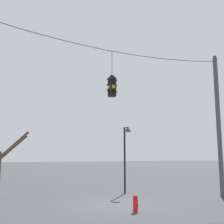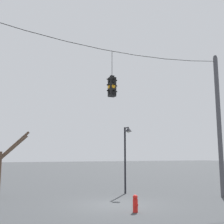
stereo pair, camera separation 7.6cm
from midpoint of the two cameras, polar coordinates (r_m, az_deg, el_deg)
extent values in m
plane|color=#383A3D|center=(15.00, 1.09, -18.28)|extent=(200.00, 200.00, 0.00)
cylinder|color=#4C4C51|center=(18.78, 21.04, -2.41)|extent=(0.27, 0.27, 8.75)
sphere|color=#4C4C51|center=(19.73, 20.32, 10.48)|extent=(0.22, 0.22, 0.22)
cylinder|color=black|center=(14.15, -21.40, 16.46)|extent=(2.00, 0.03, 0.30)
cylinder|color=black|center=(14.29, -13.20, 14.83)|extent=(1.99, 0.03, 0.21)
cylinder|color=black|center=(14.73, -5.43, 13.32)|extent=(1.99, 0.03, 0.12)
cylinder|color=black|center=(15.46, 1.68, 12.02)|extent=(1.99, 0.03, 0.03)
cylinder|color=black|center=(16.42, 7.99, 10.99)|extent=(1.99, 0.03, 0.12)
cylinder|color=black|center=(17.59, 13.50, 10.26)|extent=(1.99, 0.03, 0.21)
cylinder|color=black|center=(18.92, 18.25, 9.80)|extent=(2.00, 0.03, 0.30)
cube|color=black|center=(14.68, 0.15, 5.09)|extent=(0.34, 0.34, 1.02)
cube|color=black|center=(14.82, 0.15, 7.19)|extent=(0.19, 0.19, 0.10)
cylinder|color=black|center=(15.04, 0.15, 9.85)|extent=(0.02, 0.02, 1.35)
cylinder|color=black|center=(14.59, 0.46, 6.41)|extent=(0.20, 0.03, 0.20)
cylinder|color=black|center=(14.58, 0.54, 6.80)|extent=(0.07, 0.12, 0.07)
cylinder|color=orange|center=(14.51, 0.46, 5.25)|extent=(0.20, 0.03, 0.20)
cylinder|color=black|center=(14.50, 0.54, 5.63)|extent=(0.07, 0.12, 0.07)
cylinder|color=black|center=(14.44, 0.47, 4.07)|extent=(0.20, 0.03, 0.20)
cylinder|color=black|center=(14.42, 0.54, 4.46)|extent=(0.07, 0.12, 0.07)
cylinder|color=black|center=(14.91, -0.16, 6.08)|extent=(0.20, 0.03, 0.20)
cylinder|color=black|center=(14.98, -0.23, 6.37)|extent=(0.07, 0.12, 0.07)
cylinder|color=orange|center=(14.84, -0.16, 4.93)|extent=(0.20, 0.03, 0.20)
cylinder|color=black|center=(14.90, -0.24, 5.23)|extent=(0.07, 0.12, 0.07)
cylinder|color=black|center=(14.77, -0.16, 3.78)|extent=(0.20, 0.03, 0.20)
cylinder|color=black|center=(14.83, -0.24, 4.09)|extent=(0.07, 0.12, 0.07)
cylinder|color=black|center=(14.68, -0.51, 6.32)|extent=(0.03, 0.20, 0.20)
cylinder|color=black|center=(14.68, -0.67, 6.68)|extent=(0.12, 0.07, 0.07)
cylinder|color=orange|center=(14.60, -0.51, 5.16)|extent=(0.03, 0.20, 0.20)
cylinder|color=black|center=(14.60, -0.67, 5.53)|extent=(0.12, 0.07, 0.07)
cylinder|color=black|center=(14.53, -0.51, 3.99)|extent=(0.03, 0.20, 0.20)
cylinder|color=black|center=(14.53, -0.67, 4.36)|extent=(0.12, 0.07, 0.07)
cylinder|color=black|center=(14.83, 0.80, 6.16)|extent=(0.03, 0.20, 0.20)
cylinder|color=black|center=(14.87, 0.95, 6.48)|extent=(0.12, 0.07, 0.07)
cylinder|color=orange|center=(14.75, 0.80, 5.01)|extent=(0.03, 0.20, 0.20)
cylinder|color=black|center=(14.80, 0.95, 5.34)|extent=(0.12, 0.07, 0.07)
cylinder|color=black|center=(14.68, 0.80, 3.86)|extent=(0.03, 0.20, 0.20)
cylinder|color=black|center=(14.72, 0.96, 4.18)|extent=(0.12, 0.07, 0.07)
cylinder|color=black|center=(18.92, 2.79, -9.70)|extent=(0.12, 0.12, 4.35)
cylinder|color=black|center=(18.79, 3.10, -3.20)|extent=(0.07, 0.50, 0.07)
cone|color=#232328|center=(18.56, 3.47, -3.55)|extent=(0.45, 0.45, 0.27)
sphere|color=silver|center=(18.55, 3.47, -3.97)|extent=(0.20, 0.20, 0.20)
cylinder|color=brown|center=(18.34, -19.31, -6.87)|extent=(1.68, 0.22, 1.62)
cylinder|color=brown|center=(18.44, -19.12, -6.36)|extent=(1.81, 0.29, 1.78)
cylinder|color=red|center=(13.03, 4.93, -18.44)|extent=(0.22, 0.22, 0.56)
sphere|color=red|center=(12.98, 4.91, -16.87)|extent=(0.22, 0.22, 0.22)
cylinder|color=red|center=(12.90, 5.26, -18.28)|extent=(0.09, 0.10, 0.09)
camera|label=1|loc=(0.04, -89.85, -0.02)|focal=45.00mm
camera|label=2|loc=(0.04, 90.15, 0.02)|focal=45.00mm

